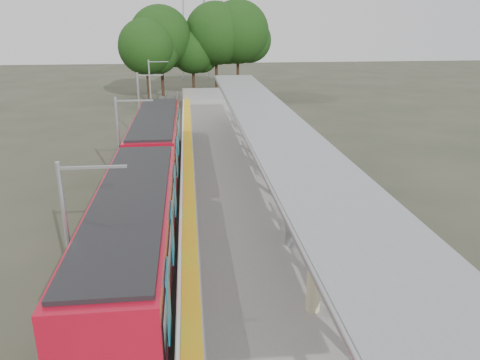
% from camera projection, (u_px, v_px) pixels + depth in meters
% --- Properties ---
extents(trackbed, '(3.00, 70.00, 0.24)m').
position_uv_depth(trackbed, '(156.00, 183.00, 27.84)').
color(trackbed, '#59544C').
rests_on(trackbed, ground).
extents(platform, '(6.00, 50.00, 1.00)m').
position_uv_depth(platform, '(231.00, 174.00, 28.19)').
color(platform, gray).
rests_on(platform, ground).
extents(tactile_strip, '(0.60, 50.00, 0.02)m').
position_uv_depth(tactile_strip, '(188.00, 167.00, 27.75)').
color(tactile_strip, yellow).
rests_on(tactile_strip, platform).
extents(end_fence, '(6.00, 0.10, 1.20)m').
position_uv_depth(end_fence, '(210.00, 93.00, 51.26)').
color(end_fence, '#9EA0A5').
rests_on(end_fence, platform).
extents(train, '(2.74, 27.60, 3.62)m').
position_uv_depth(train, '(149.00, 174.00, 23.28)').
color(train, black).
rests_on(train, ground).
extents(canopy, '(3.27, 38.00, 3.66)m').
position_uv_depth(canopy, '(269.00, 127.00, 23.56)').
color(canopy, '#9EA0A5').
rests_on(canopy, platform).
extents(tree_cluster, '(18.27, 11.92, 11.69)m').
position_uv_depth(tree_cluster, '(198.00, 37.00, 57.29)').
color(tree_cluster, '#382316').
rests_on(tree_cluster, ground).
extents(catenary_masts, '(2.08, 48.16, 5.40)m').
position_uv_depth(catenary_masts, '(120.00, 142.00, 25.81)').
color(catenary_masts, '#9EA0A5').
rests_on(catenary_masts, ground).
extents(bench_near, '(0.94, 1.43, 0.94)m').
position_uv_depth(bench_near, '(346.00, 270.00, 15.51)').
color(bench_near, '#0F174F').
rests_on(bench_near, platform).
extents(bench_mid, '(0.75, 1.61, 1.06)m').
position_uv_depth(bench_mid, '(315.00, 220.00, 19.16)').
color(bench_mid, '#0F174F').
rests_on(bench_mid, platform).
extents(bench_far, '(0.87, 1.77, 1.16)m').
position_uv_depth(bench_far, '(266.00, 142.00, 30.97)').
color(bench_far, '#0F174F').
rests_on(bench_far, platform).
extents(info_pillar_near, '(0.43, 0.43, 1.91)m').
position_uv_depth(info_pillar_near, '(314.00, 286.00, 13.96)').
color(info_pillar_near, beige).
rests_on(info_pillar_near, platform).
extents(info_pillar_far, '(0.41, 0.41, 1.82)m').
position_uv_depth(info_pillar_far, '(267.00, 157.00, 27.16)').
color(info_pillar_far, beige).
rests_on(info_pillar_far, platform).
extents(litter_bin, '(0.65, 0.65, 1.01)m').
position_uv_depth(litter_bin, '(291.00, 233.00, 18.16)').
color(litter_bin, '#9EA0A5').
rests_on(litter_bin, platform).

